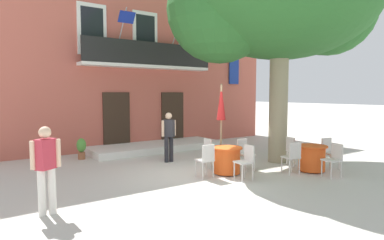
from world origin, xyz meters
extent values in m
plane|color=beige|center=(0.00, 0.00, 0.00)|extent=(120.00, 120.00, 0.00)
cube|color=#BC5B4C|center=(0.98, 7.00, 3.75)|extent=(13.00, 4.00, 7.50)
cube|color=#332319|center=(-0.32, 4.97, 1.15)|extent=(1.10, 0.08, 2.30)
cube|color=#332319|center=(2.28, 4.97, 1.15)|extent=(1.10, 0.08, 2.30)
cube|color=silver|center=(-1.22, 4.96, 4.65)|extent=(1.10, 0.08, 1.90)
cube|color=black|center=(-1.22, 4.93, 4.65)|extent=(0.84, 0.04, 1.60)
cube|color=silver|center=(0.98, 4.96, 4.65)|extent=(1.10, 0.08, 1.90)
cube|color=black|center=(0.98, 4.93, 4.65)|extent=(0.84, 0.04, 1.60)
cube|color=silver|center=(3.18, 4.96, 4.65)|extent=(1.10, 0.08, 1.90)
cube|color=black|center=(3.18, 4.93, 4.65)|extent=(0.84, 0.04, 1.60)
cube|color=silver|center=(0.98, 4.67, 3.34)|extent=(5.60, 0.65, 0.12)
cube|color=black|center=(0.98, 4.38, 3.85)|extent=(5.60, 0.06, 0.90)
cylinder|color=#B2B2B7|center=(-0.22, 4.50, 4.75)|extent=(0.04, 0.95, 1.33)
cube|color=#192D9E|center=(-0.22, 4.05, 5.05)|extent=(0.60, 0.29, 0.38)
cylinder|color=#B2B2B7|center=(2.18, 4.50, 4.75)|extent=(0.04, 0.95, 1.33)
cube|color=red|center=(2.18, 4.05, 5.05)|extent=(0.60, 0.29, 0.38)
cylinder|color=slate|center=(-1.32, 4.70, 3.53)|extent=(0.25, 0.25, 0.26)
ellipsoid|color=#4C8E38|center=(-1.32, 4.70, 3.84)|extent=(0.32, 0.32, 0.35)
cylinder|color=#47423D|center=(0.22, 4.70, 3.57)|extent=(0.33, 0.33, 0.34)
ellipsoid|color=#38843D|center=(0.22, 4.70, 3.96)|extent=(0.42, 0.42, 0.45)
cylinder|color=#47423D|center=(1.75, 4.70, 3.53)|extent=(0.36, 0.36, 0.27)
ellipsoid|color=#4C8E38|center=(1.75, 4.70, 3.87)|extent=(0.47, 0.47, 0.41)
cylinder|color=#995638|center=(3.28, 4.70, 3.51)|extent=(0.33, 0.33, 0.22)
ellipsoid|color=#2D7533|center=(3.28, 4.70, 3.79)|extent=(0.43, 0.43, 0.34)
cube|color=navy|center=(5.86, 4.94, 4.12)|extent=(0.60, 0.06, 2.80)
cube|color=silver|center=(0.98, 4.07, 0.12)|extent=(5.34, 1.85, 0.25)
cylinder|color=gray|center=(3.20, -0.21, 1.76)|extent=(0.60, 0.60, 3.52)
sphere|color=#286028|center=(1.38, 0.61, 4.84)|extent=(3.31, 3.31, 3.31)
sphere|color=#286028|center=(4.85, -0.87, 5.01)|extent=(2.98, 2.98, 2.98)
cylinder|color=#EA561E|center=(0.73, -0.52, 0.37)|extent=(0.74, 0.74, 0.68)
cylinder|color=#EA561E|center=(0.73, -0.52, 0.74)|extent=(0.86, 0.86, 0.04)
cylinder|color=#2D2823|center=(0.73, -0.52, 0.01)|extent=(0.44, 0.44, 0.03)
cylinder|color=silver|center=(1.65, -0.69, 0.23)|extent=(0.04, 0.04, 0.45)
cylinder|color=silver|center=(1.31, -0.69, 0.23)|extent=(0.04, 0.04, 0.45)
cylinder|color=silver|center=(1.65, -0.35, 0.23)|extent=(0.04, 0.04, 0.45)
cylinder|color=silver|center=(1.31, -0.35, 0.23)|extent=(0.04, 0.04, 0.45)
cube|color=silver|center=(1.48, -0.52, 0.47)|extent=(0.40, 0.40, 0.04)
cube|color=silver|center=(1.48, -0.34, 0.70)|extent=(0.38, 0.04, 0.42)
cylinder|color=silver|center=(1.01, 0.37, 0.23)|extent=(0.04, 0.04, 0.45)
cylinder|color=silver|center=(0.97, 0.04, 0.23)|extent=(0.04, 0.04, 0.45)
cylinder|color=silver|center=(0.67, 0.41, 0.23)|extent=(0.04, 0.04, 0.45)
cylinder|color=silver|center=(0.63, 0.07, 0.23)|extent=(0.04, 0.04, 0.45)
cube|color=silver|center=(0.82, 0.22, 0.47)|extent=(0.44, 0.44, 0.04)
cube|color=silver|center=(0.64, 0.24, 0.70)|extent=(0.08, 0.38, 0.42)
cylinder|color=silver|center=(-0.17, -0.30, 0.23)|extent=(0.04, 0.04, 0.45)
cylinder|color=silver|center=(0.17, -0.32, 0.23)|extent=(0.04, 0.04, 0.45)
cylinder|color=silver|center=(-0.19, -0.64, 0.23)|extent=(0.04, 0.04, 0.45)
cylinder|color=silver|center=(0.14, -0.66, 0.23)|extent=(0.04, 0.04, 0.45)
cube|color=silver|center=(-0.01, -0.48, 0.47)|extent=(0.42, 0.42, 0.04)
cube|color=silver|center=(-0.03, -0.66, 0.70)|extent=(0.38, 0.06, 0.42)
cylinder|color=silver|center=(0.48, -1.42, 0.23)|extent=(0.04, 0.04, 0.45)
cylinder|color=silver|center=(0.51, -1.08, 0.23)|extent=(0.04, 0.04, 0.45)
cylinder|color=silver|center=(0.82, -1.45, 0.23)|extent=(0.04, 0.04, 0.45)
cylinder|color=silver|center=(0.85, -1.12, 0.23)|extent=(0.04, 0.04, 0.45)
cube|color=silver|center=(0.66, -1.27, 0.47)|extent=(0.44, 0.44, 0.04)
cube|color=silver|center=(0.84, -1.29, 0.70)|extent=(0.08, 0.38, 0.42)
cylinder|color=#EA561E|center=(2.96, -1.70, 0.37)|extent=(0.74, 0.74, 0.68)
cylinder|color=#EA561E|center=(2.96, -1.70, 0.74)|extent=(0.86, 0.86, 0.04)
cylinder|color=#2D2823|center=(2.96, -1.70, 0.01)|extent=(0.44, 0.44, 0.03)
cylinder|color=silver|center=(2.59, -2.55, 0.23)|extent=(0.04, 0.04, 0.45)
cylinder|color=silver|center=(2.66, -2.22, 0.23)|extent=(0.04, 0.04, 0.45)
cylinder|color=silver|center=(2.92, -2.63, 0.23)|extent=(0.04, 0.04, 0.45)
cylinder|color=silver|center=(2.99, -2.30, 0.23)|extent=(0.04, 0.04, 0.45)
cube|color=silver|center=(2.79, -2.43, 0.47)|extent=(0.48, 0.48, 0.04)
cube|color=silver|center=(2.96, -2.47, 0.70)|extent=(0.12, 0.38, 0.42)
cylinder|color=silver|center=(3.83, -2.02, 0.23)|extent=(0.04, 0.04, 0.45)
cylinder|color=silver|center=(3.50, -1.96, 0.23)|extent=(0.04, 0.04, 0.45)
cylinder|color=silver|center=(3.89, -1.69, 0.23)|extent=(0.04, 0.04, 0.45)
cylinder|color=silver|center=(3.56, -1.63, 0.23)|extent=(0.04, 0.04, 0.45)
cube|color=silver|center=(3.70, -1.83, 0.47)|extent=(0.46, 0.46, 0.04)
cube|color=silver|center=(3.73, -1.65, 0.70)|extent=(0.38, 0.11, 0.42)
cylinder|color=silver|center=(3.34, -0.84, 0.23)|extent=(0.04, 0.04, 0.45)
cylinder|color=silver|center=(3.26, -1.17, 0.23)|extent=(0.04, 0.04, 0.45)
cylinder|color=silver|center=(3.01, -0.76, 0.23)|extent=(0.04, 0.04, 0.45)
cylinder|color=silver|center=(2.93, -1.09, 0.23)|extent=(0.04, 0.04, 0.45)
cube|color=silver|center=(3.14, -0.97, 0.47)|extent=(0.48, 0.48, 0.04)
cube|color=silver|center=(2.96, -0.92, 0.70)|extent=(0.13, 0.38, 0.42)
cylinder|color=silver|center=(2.10, -1.32, 0.23)|extent=(0.04, 0.04, 0.45)
cylinder|color=silver|center=(2.43, -1.40, 0.23)|extent=(0.04, 0.04, 0.45)
cylinder|color=silver|center=(2.02, -1.65, 0.23)|extent=(0.04, 0.04, 0.45)
cylinder|color=silver|center=(2.35, -1.73, 0.23)|extent=(0.04, 0.04, 0.45)
cube|color=silver|center=(2.23, -1.53, 0.47)|extent=(0.48, 0.48, 0.04)
cube|color=silver|center=(2.19, -1.70, 0.70)|extent=(0.38, 0.13, 0.42)
cylinder|color=#997A56|center=(1.18, 0.27, 1.27)|extent=(0.06, 0.06, 2.55)
cylinder|color=#333333|center=(1.18, 0.27, 0.04)|extent=(0.44, 0.44, 0.08)
cone|color=#B21E1E|center=(1.18, 0.27, 2.00)|extent=(0.28, 0.28, 1.10)
cylinder|color=#995638|center=(-2.03, 3.87, 0.12)|extent=(0.24, 0.24, 0.25)
ellipsoid|color=#4C8E38|center=(-2.03, 3.87, 0.49)|extent=(0.32, 0.32, 0.48)
cylinder|color=#232328|center=(0.12, 1.79, 0.42)|extent=(0.14, 0.14, 0.84)
cylinder|color=#232328|center=(0.30, 1.79, 0.42)|extent=(0.14, 0.14, 0.84)
cube|color=#2D2D33|center=(0.21, 1.79, 1.12)|extent=(0.38, 0.40, 0.56)
sphere|color=beige|center=(0.21, 1.79, 1.52)|extent=(0.22, 0.22, 0.22)
cylinder|color=beige|center=(-0.01, 1.79, 1.12)|extent=(0.09, 0.09, 0.52)
cylinder|color=beige|center=(0.43, 1.79, 1.12)|extent=(0.09, 0.09, 0.52)
cylinder|color=silver|center=(-4.16, -1.02, 0.43)|extent=(0.14, 0.14, 0.87)
cylinder|color=silver|center=(-3.98, -1.02, 0.43)|extent=(0.14, 0.14, 0.87)
cube|color=#B72D3D|center=(-4.07, -1.02, 1.15)|extent=(0.40, 0.37, 0.56)
sphere|color=beige|center=(-4.07, -1.02, 1.55)|extent=(0.22, 0.22, 0.22)
cylinder|color=beige|center=(-4.29, -1.02, 1.15)|extent=(0.09, 0.09, 0.52)
cylinder|color=beige|center=(-3.85, -1.02, 1.15)|extent=(0.09, 0.09, 0.52)
camera|label=1|loc=(-5.23, -7.44, 2.26)|focal=30.69mm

